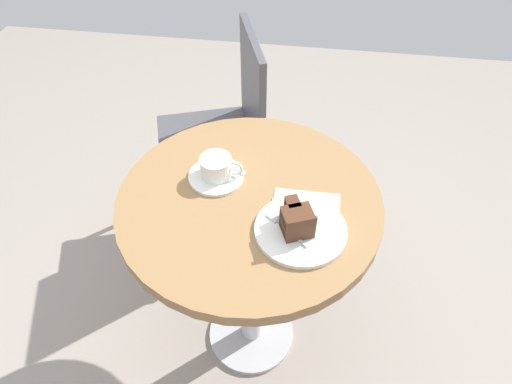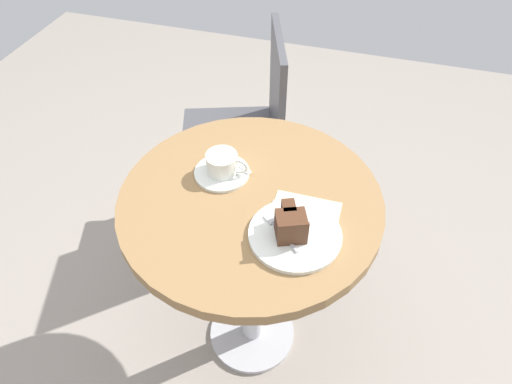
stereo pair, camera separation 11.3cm
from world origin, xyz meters
name	(u,v)px [view 1 (the left image)]	position (x,y,z in m)	size (l,w,h in m)	color
ground_plane	(251,334)	(0.00, 0.00, -0.01)	(4.40, 4.40, 0.01)	gray
cafe_table	(250,230)	(0.00, 0.00, 0.61)	(0.69, 0.69, 0.74)	olive
saucer	(216,176)	(-0.10, 0.06, 0.74)	(0.15, 0.15, 0.01)	silver
coffee_cup	(217,166)	(-0.10, 0.06, 0.77)	(0.11, 0.08, 0.06)	silver
teaspoon	(234,168)	(-0.06, 0.09, 0.75)	(0.10, 0.06, 0.00)	#B7B7BC
cake_plate	(301,230)	(0.14, -0.09, 0.74)	(0.22, 0.22, 0.01)	silver
cake_slice	(297,220)	(0.13, -0.10, 0.78)	(0.09, 0.10, 0.07)	#381E14
fork	(283,225)	(0.10, -0.09, 0.75)	(0.11, 0.10, 0.00)	#B7B7BC
napkin	(305,218)	(0.15, -0.05, 0.74)	(0.18, 0.19, 0.00)	beige
cafe_chair	(229,124)	(-0.17, 0.57, 0.52)	(0.48, 0.48, 0.87)	#4C4C51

